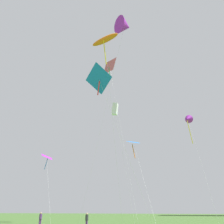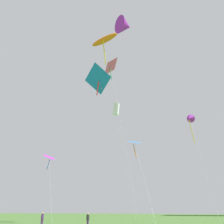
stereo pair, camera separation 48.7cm
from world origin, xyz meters
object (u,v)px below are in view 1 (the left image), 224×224
at_px(person_standing_0, 40,218).
at_px(kite_flying_3, 105,40).
at_px(person_standing_1, 87,219).
at_px(kite_flying_6, 47,157).
at_px(kite_flying_4, 115,109).
at_px(kite_flying_7, 124,26).
at_px(kite_flying_5, 99,80).
at_px(kite_flying_0, 188,119).
at_px(kite_flying_1, 133,143).
at_px(kite_flying_2, 110,67).

height_order(person_standing_0, kite_flying_3, kite_flying_3).
xyz_separation_m(person_standing_1, kite_flying_3, (4.84, -8.60, 19.39)).
bearing_deg(kite_flying_6, kite_flying_4, -19.97).
xyz_separation_m(person_standing_1, kite_flying_7, (5.66, -1.34, 28.08)).
bearing_deg(kite_flying_5, person_standing_0, 136.56).
xyz_separation_m(kite_flying_0, kite_flying_7, (-8.33, -10.56, 12.96)).
bearing_deg(kite_flying_4, person_standing_1, -117.75).
xyz_separation_m(kite_flying_3, kite_flying_6, (-17.74, 18.79, -8.89)).
height_order(kite_flying_5, kite_flying_6, kite_flying_5).
bearing_deg(kite_flying_4, kite_flying_6, 160.03).
distance_m(person_standing_1, kite_flying_6, 19.51).
xyz_separation_m(person_standing_0, kite_flying_7, (13.30, -3.24, 28.06)).
height_order(person_standing_0, kite_flying_7, kite_flying_7).
height_order(kite_flying_3, kite_flying_4, kite_flying_3).
xyz_separation_m(kite_flying_0, kite_flying_1, (-8.69, -4.65, -4.65)).
distance_m(person_standing_0, kite_flying_6, 14.36).
bearing_deg(person_standing_1, kite_flying_5, -32.50).
distance_m(kite_flying_2, kite_flying_3, 14.75).
relative_size(person_standing_1, kite_flying_0, 0.10).
bearing_deg(kite_flying_4, person_standing_0, -164.89).
bearing_deg(kite_flying_3, kite_flying_0, 62.80).
height_order(kite_flying_0, kite_flying_1, kite_flying_0).
bearing_deg(kite_flying_6, kite_flying_5, -48.63).
distance_m(kite_flying_2, kite_flying_7, 7.92).
distance_m(kite_flying_3, kite_flying_5, 6.10).
distance_m(kite_flying_0, kite_flying_6, 27.31).
relative_size(kite_flying_1, kite_flying_2, 0.45).
relative_size(kite_flying_0, kite_flying_3, 0.80).
distance_m(person_standing_0, kite_flying_5, 21.51).
height_order(person_standing_1, kite_flying_1, kite_flying_1).
height_order(kite_flying_0, kite_flying_2, kite_flying_2).
relative_size(person_standing_1, kite_flying_5, 0.11).
xyz_separation_m(kite_flying_2, kite_flying_6, (-14.35, 5.57, -14.49)).
bearing_deg(kite_flying_2, kite_flying_4, 0.03).
bearing_deg(kite_flying_1, kite_flying_3, -92.05).
xyz_separation_m(kite_flying_1, kite_flying_6, (-18.21, 5.61, 0.02)).
height_order(kite_flying_0, kite_flying_5, kite_flying_0).
distance_m(person_standing_0, kite_flying_2, 26.71).
relative_size(kite_flying_5, kite_flying_6, 1.25).
height_order(person_standing_1, kite_flying_3, kite_flying_3).
xyz_separation_m(person_standing_0, kite_flying_0, (21.63, 7.33, 15.11)).
relative_size(person_standing_1, kite_flying_3, 0.08).
bearing_deg(kite_flying_7, person_standing_1, 166.69).
bearing_deg(kite_flying_7, kite_flying_1, 93.43).
distance_m(kite_flying_0, kite_flying_2, 16.61).
bearing_deg(kite_flying_1, kite_flying_4, 179.21).
height_order(kite_flying_2, kite_flying_5, kite_flying_2).
height_order(kite_flying_1, kite_flying_5, kite_flying_5).
bearing_deg(kite_flying_4, kite_flying_1, -0.79).
bearing_deg(person_standing_1, kite_flying_6, 173.80).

